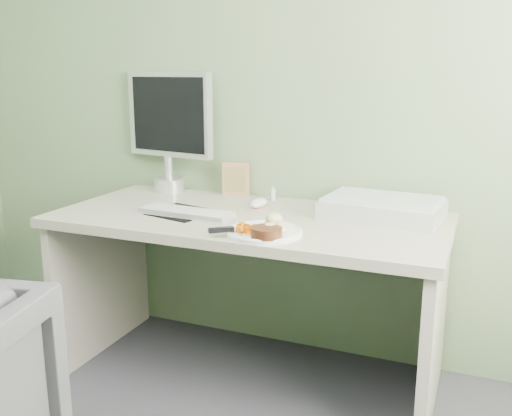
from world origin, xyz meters
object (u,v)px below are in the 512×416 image
at_px(scanner, 382,209).
at_px(plate, 264,232).
at_px(desk, 249,258).
at_px(monitor, 169,125).

bearing_deg(scanner, plate, -125.29).
height_order(desk, plate, plate).
distance_m(scanner, monitor, 1.11).
height_order(desk, scanner, scanner).
xyz_separation_m(plate, monitor, (-0.71, 0.55, 0.32)).
height_order(plate, scanner, scanner).
bearing_deg(monitor, desk, -20.73).
xyz_separation_m(plate, scanner, (0.35, 0.41, 0.03)).
relative_size(plate, monitor, 0.48).
bearing_deg(desk, scanner, 18.79).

